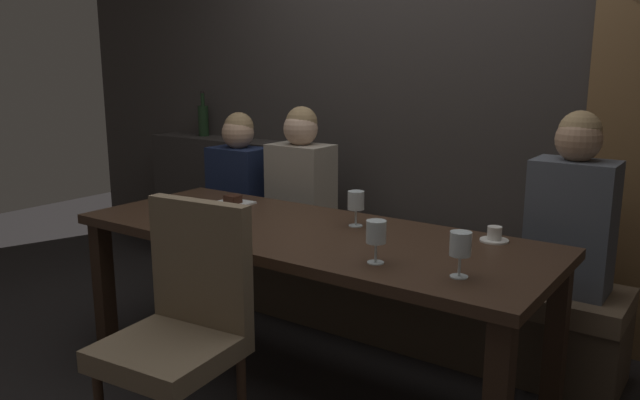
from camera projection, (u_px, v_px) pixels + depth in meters
ground at (307, 380)px, 2.97m from camera, size 9.00×9.00×0.00m
back_wall_tiled at (430, 58)px, 3.62m from camera, size 6.00×0.12×3.00m
back_counter at (220, 203)px, 4.57m from camera, size 1.10×0.28×0.95m
dining_table at (306, 248)px, 2.83m from camera, size 2.20×0.84×0.74m
banquette_bench at (381, 292)px, 3.48m from camera, size 2.50×0.44×0.45m
chair_near_side at (183, 318)px, 2.29m from camera, size 0.48×0.48×0.98m
diner_redhead at (239, 174)px, 3.92m from camera, size 0.36×0.24×0.73m
diner_bearded at (301, 178)px, 3.65m from camera, size 0.36×0.24×0.78m
diner_far_end at (573, 208)px, 2.80m from camera, size 0.36×0.24×0.82m
wine_bottle_dark_red at (203, 119)px, 4.56m from camera, size 0.08×0.08×0.33m
wine_glass_center_front at (460, 246)px, 2.17m from camera, size 0.08×0.08×0.16m
wine_glass_end_right at (376, 234)px, 2.32m from camera, size 0.08×0.08×0.16m
wine_glass_far_right at (356, 202)px, 2.85m from camera, size 0.08×0.08×0.16m
espresso_cup at (494, 235)px, 2.62m from camera, size 0.12×0.12×0.06m
dessert_plate at (232, 202)px, 3.31m from camera, size 0.19×0.19×0.05m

